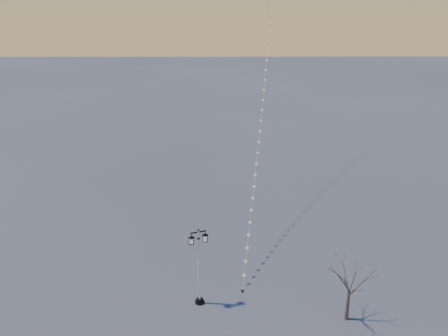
{
  "coord_description": "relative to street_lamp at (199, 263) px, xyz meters",
  "views": [
    {
      "loc": [
        -0.48,
        -26.94,
        20.08
      ],
      "look_at": [
        -0.27,
        6.48,
        7.91
      ],
      "focal_mm": 37.23,
      "sensor_mm": 36.0,
      "label": 1
    }
  ],
  "objects": [
    {
      "name": "bare_tree",
      "position": [
        9.87,
        -1.81,
        -0.25
      ],
      "size": [
        2.57,
        2.57,
        4.26
      ],
      "rotation": [
        0.0,
        0.0,
        -0.35
      ],
      "color": "#4A3C30",
      "rests_on": "ground"
    },
    {
      "name": "street_lamp",
      "position": [
        0.0,
        0.0,
        0.0
      ],
      "size": [
        1.41,
        0.85,
        5.8
      ],
      "rotation": [
        0.0,
        0.0,
        0.36
      ],
      "color": "black",
      "rests_on": "ground"
    },
    {
      "name": "ground",
      "position": [
        2.01,
        -0.48,
        -3.21
      ],
      "size": [
        300.0,
        300.0,
        0.0
      ],
      "primitive_type": "plane",
      "color": "#4E4E4E",
      "rests_on": "ground"
    },
    {
      "name": "kite_train",
      "position": [
        5.83,
        18.6,
        10.83
      ],
      "size": [
        6.15,
        35.23,
        28.32
      ],
      "rotation": [
        0.0,
        0.0,
        -0.37
      ],
      "color": "black",
      "rests_on": "ground"
    }
  ]
}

